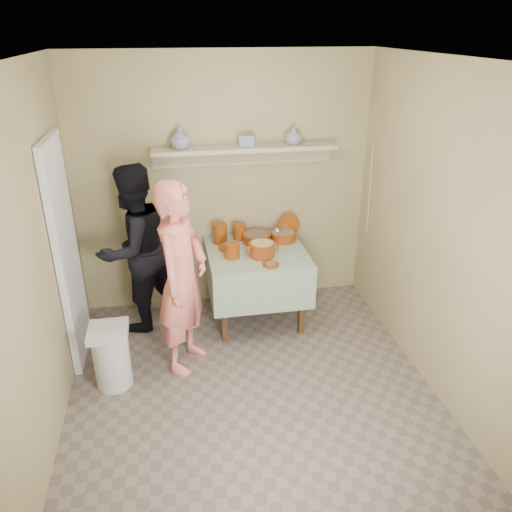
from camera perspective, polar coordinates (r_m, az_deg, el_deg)
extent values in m
plane|color=#6F6157|center=(4.25, -0.18, -16.19)|extent=(3.50, 3.50, 0.00)
cube|color=silver|center=(4.56, -20.79, 0.08)|extent=(0.06, 0.70, 2.00)
cylinder|color=#702902|center=(5.09, -4.15, 2.60)|extent=(0.15, 0.15, 0.20)
cylinder|color=#702902|center=(5.18, -1.89, 2.85)|extent=(0.14, 0.14, 0.17)
cylinder|color=#702902|center=(4.76, -2.76, 0.61)|extent=(0.15, 0.15, 0.15)
cylinder|color=#702902|center=(4.95, -3.39, 0.99)|extent=(0.16, 0.16, 0.05)
cylinder|color=#702902|center=(5.24, 3.81, 3.51)|extent=(0.25, 0.12, 0.24)
imported|color=navy|center=(5.02, 4.30, 13.56)|extent=(0.19, 0.19, 0.17)
imported|color=navy|center=(4.88, -8.66, 13.20)|extent=(0.28, 0.28, 0.20)
cube|color=navy|center=(4.94, -0.98, 13.04)|extent=(0.17, 0.14, 0.11)
imported|color=#E57162|center=(4.24, -8.44, -2.57)|extent=(0.64, 0.74, 1.71)
imported|color=black|center=(4.93, -13.70, 0.76)|extent=(1.02, 1.01, 1.66)
cube|color=tan|center=(5.16, -3.69, 8.09)|extent=(3.00, 0.02, 2.60)
cube|color=tan|center=(2.12, 8.76, -20.44)|extent=(3.00, 0.02, 2.60)
cube|color=tan|center=(3.61, -24.53, -1.92)|extent=(0.02, 3.50, 2.60)
cube|color=tan|center=(4.05, 21.31, 1.53)|extent=(0.02, 3.50, 2.60)
cube|color=silver|center=(3.20, -0.25, 21.64)|extent=(3.00, 3.50, 0.02)
cube|color=#4C2D16|center=(4.75, -3.67, -6.02)|extent=(0.05, 0.05, 0.71)
cube|color=#4C2D16|center=(4.87, 5.26, -5.18)|extent=(0.05, 0.05, 0.71)
cube|color=#4C2D16|center=(5.41, -4.65, -1.92)|extent=(0.05, 0.05, 0.71)
cube|color=#4C2D16|center=(5.52, 3.21, -1.28)|extent=(0.05, 0.05, 0.71)
cube|color=#4C2D16|center=(4.95, 0.04, 0.33)|extent=(0.90, 0.90, 0.04)
cube|color=#1E5928|center=(4.94, 0.04, 0.60)|extent=(0.96, 0.96, 0.01)
cube|color=#1E5928|center=(4.62, 1.11, -4.26)|extent=(0.96, 0.01, 0.44)
cube|color=#1E5928|center=(5.46, -0.87, 0.59)|extent=(0.96, 0.01, 0.44)
cube|color=#1E5928|center=(4.98, -5.41, -2.07)|extent=(0.01, 0.96, 0.44)
cube|color=#1E5928|center=(5.13, 5.32, -1.19)|extent=(0.01, 0.96, 0.44)
cylinder|color=#6B2106|center=(5.10, 0.04, 2.06)|extent=(0.28, 0.28, 0.09)
cylinder|color=#702902|center=(5.08, 0.04, 2.49)|extent=(0.30, 0.30, 0.01)
cylinder|color=brown|center=(5.09, 0.04, 2.32)|extent=(0.25, 0.25, 0.05)
cylinder|color=#6B2106|center=(5.15, 3.12, 2.27)|extent=(0.26, 0.26, 0.09)
cylinder|color=#702902|center=(5.14, 3.13, 2.70)|extent=(0.28, 0.28, 0.01)
cylinder|color=#8C6B54|center=(5.14, 3.13, 2.53)|extent=(0.23, 0.23, 0.05)
cylinder|color=silver|center=(5.01, 3.20, 3.22)|extent=(0.01, 0.22, 0.16)
sphere|color=silver|center=(5.14, 2.44, 2.90)|extent=(0.07, 0.07, 0.07)
cylinder|color=#6B2106|center=(4.78, 0.69, 0.73)|extent=(0.24, 0.24, 0.14)
cylinder|color=#702902|center=(4.76, 0.70, 1.43)|extent=(0.25, 0.25, 0.01)
cylinder|color=tan|center=(4.76, 0.70, 1.26)|extent=(0.21, 0.21, 0.05)
torus|color=#702902|center=(4.76, -0.72, 0.70)|extent=(0.09, 0.02, 0.09)
torus|color=#702902|center=(4.80, 2.10, 0.91)|extent=(0.09, 0.02, 0.09)
cylinder|color=#702902|center=(4.62, 1.68, -1.01)|extent=(0.16, 0.16, 0.02)
cylinder|color=#8C6B54|center=(4.62, 1.68, -0.88)|extent=(0.09, 0.09, 0.01)
cube|color=tan|center=(4.95, -1.26, 12.19)|extent=(1.80, 0.25, 0.04)
cube|color=tan|center=(5.09, -1.47, 11.39)|extent=(1.80, 0.02, 0.18)
cylinder|color=silver|center=(4.42, -16.12, -11.30)|extent=(0.30, 0.30, 0.50)
cube|color=silver|center=(4.27, -16.56, -8.26)|extent=(0.32, 0.32, 0.06)
cylinder|color=silver|center=(5.22, 13.11, 10.55)|extent=(0.01, 0.01, 0.30)
cylinder|color=silver|center=(5.28, 12.88, 7.35)|extent=(0.01, 0.01, 0.30)
cylinder|color=silver|center=(5.36, 12.65, 4.23)|extent=(0.01, 0.01, 0.30)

